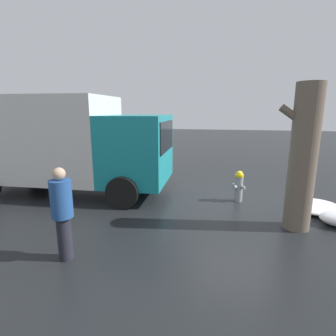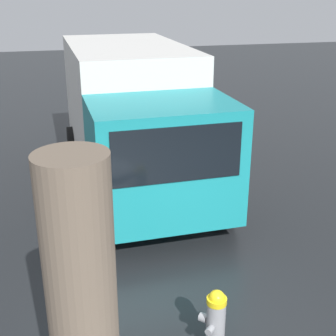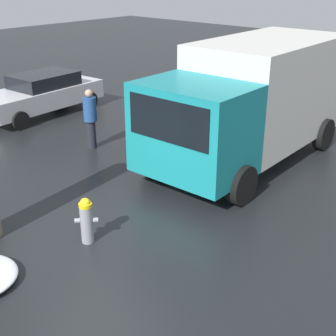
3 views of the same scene
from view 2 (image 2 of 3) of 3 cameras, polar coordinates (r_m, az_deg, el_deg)
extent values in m
cylinder|color=gray|center=(6.14, 5.80, -18.84)|extent=(0.24, 0.24, 0.75)
cylinder|color=yellow|center=(5.88, 5.96, -15.79)|extent=(0.25, 0.25, 0.07)
sphere|color=yellow|center=(5.86, 5.97, -15.49)|extent=(0.20, 0.20, 0.20)
cylinder|color=gray|center=(6.13, 4.34, -17.73)|extent=(0.15, 0.15, 0.11)
cylinder|color=gray|center=(5.96, 5.12, -19.11)|extent=(0.13, 0.13, 0.09)
cylinder|color=gray|center=(6.20, 6.52, -17.31)|extent=(0.13, 0.13, 0.09)
cylinder|color=#6B5B4C|center=(4.20, -10.10, -19.38)|extent=(0.57, 0.57, 3.22)
cylinder|color=#6B5B4C|center=(3.91, -11.24, -6.83)|extent=(0.66, 0.16, 0.53)
cube|color=teal|center=(8.19, -0.67, 1.06)|extent=(1.90, 2.55, 2.05)
cube|color=black|center=(7.21, 1.19, 1.63)|extent=(0.09, 2.10, 0.90)
cube|color=silver|center=(11.14, -4.97, 8.09)|extent=(4.72, 2.64, 2.63)
cylinder|color=black|center=(9.04, 6.90, -4.10)|extent=(0.91, 0.31, 0.90)
cylinder|color=black|center=(8.49, -9.01, -6.02)|extent=(0.91, 0.31, 0.90)
cylinder|color=black|center=(12.85, -0.27, 3.92)|extent=(0.91, 0.31, 0.90)
cylinder|color=black|center=(12.46, -11.42, 2.92)|extent=(0.91, 0.31, 0.90)
camera|label=1|loc=(7.98, -61.41, -2.31)|focal=28.00mm
camera|label=3|loc=(7.88, 80.30, 7.71)|focal=50.00mm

